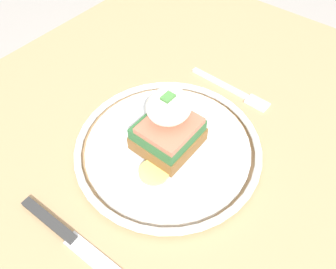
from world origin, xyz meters
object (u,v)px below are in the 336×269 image
sandwich (168,126)px  fork (233,90)px  plate (168,147)px  knife (67,235)px

sandwich → fork: sandwich is taller
plate → sandwich: (-0.00, -0.00, 0.04)m
plate → sandwich: bearing=-164.6°
plate → fork: plate is taller
sandwich → knife: bearing=-4.5°
sandwich → plate: bearing=15.4°
plate → knife: bearing=-4.6°
sandwich → knife: (0.17, -0.01, -0.05)m
sandwich → fork: 0.17m
plate → fork: (-0.16, 0.01, -0.01)m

